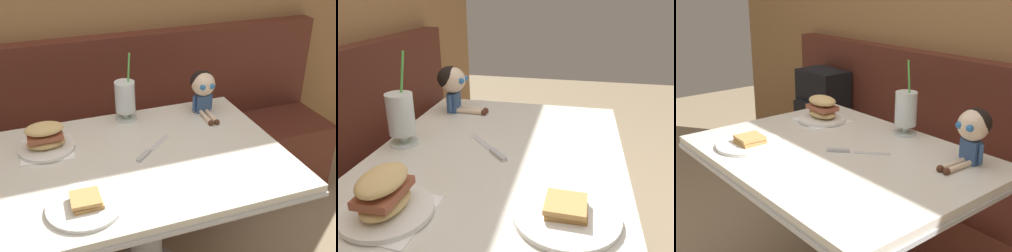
% 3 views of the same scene
% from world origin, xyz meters
% --- Properties ---
extents(wood_panel_wall, '(4.40, 0.08, 2.40)m').
position_xyz_m(wood_panel_wall, '(0.00, 1.05, 1.20)').
color(wood_panel_wall, olive).
rests_on(wood_panel_wall, ground).
extents(booth_bench, '(2.60, 0.48, 1.00)m').
position_xyz_m(booth_bench, '(0.00, 0.81, 0.33)').
color(booth_bench, '#512319').
rests_on(booth_bench, ground).
extents(diner_table, '(1.11, 0.81, 0.74)m').
position_xyz_m(diner_table, '(0.00, 0.18, 0.54)').
color(diner_table, silver).
rests_on(diner_table, ground).
extents(toast_plate, '(0.25, 0.25, 0.04)m').
position_xyz_m(toast_plate, '(-0.27, -0.05, 0.75)').
color(toast_plate, white).
rests_on(toast_plate, diner_table).
extents(milkshake_glass, '(0.10, 0.10, 0.32)m').
position_xyz_m(milkshake_glass, '(0.02, 0.51, 0.84)').
color(milkshake_glass, silver).
rests_on(milkshake_glass, diner_table).
extents(sandwich_plate, '(0.22, 0.22, 0.12)m').
position_xyz_m(sandwich_plate, '(-0.34, 0.36, 0.79)').
color(sandwich_plate, white).
rests_on(sandwich_plate, diner_table).
extents(butter_knife, '(0.19, 0.17, 0.01)m').
position_xyz_m(butter_knife, '(0.03, 0.20, 0.74)').
color(butter_knife, silver).
rests_on(butter_knife, diner_table).
extents(seated_doll, '(0.12, 0.22, 0.20)m').
position_xyz_m(seated_doll, '(0.38, 0.46, 0.87)').
color(seated_doll, '#385689').
rests_on(seated_doll, diner_table).
extents(backpack, '(0.31, 0.25, 0.41)m').
position_xyz_m(backpack, '(-0.91, 0.78, 0.66)').
color(backpack, black).
rests_on(backpack, booth_bench).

